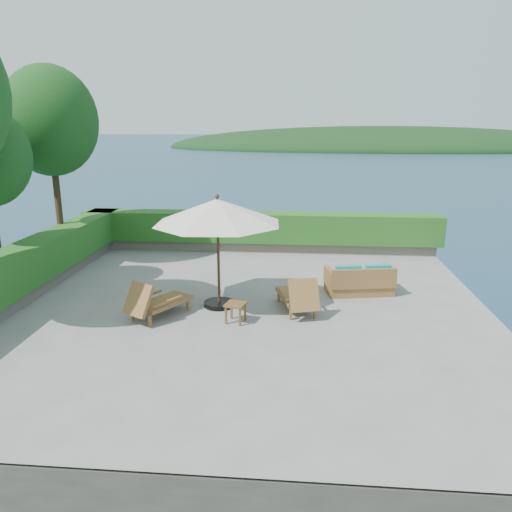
# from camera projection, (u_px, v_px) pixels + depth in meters

# --- Properties ---
(ground) EXTENTS (12.00, 12.00, 0.00)m
(ground) POSITION_uv_depth(u_px,v_px,m) (241.00, 307.00, 12.19)
(ground) COLOR gray
(ground) RESTS_ON ground
(foundation) EXTENTS (12.00, 12.00, 3.00)m
(foundation) POSITION_uv_depth(u_px,v_px,m) (241.00, 365.00, 12.60)
(foundation) COLOR #564F44
(foundation) RESTS_ON ocean
(ocean) EXTENTS (600.00, 600.00, 0.00)m
(ocean) POSITION_uv_depth(u_px,v_px,m) (242.00, 416.00, 12.98)
(ocean) COLOR #173649
(ocean) RESTS_ON ground
(offshore_island) EXTENTS (126.00, 57.60, 12.60)m
(offshore_island) POSITION_uv_depth(u_px,v_px,m) (382.00, 148.00, 145.51)
(offshore_island) COLOR black
(offshore_island) RESTS_ON ocean
(planter_wall_far) EXTENTS (12.00, 0.60, 0.36)m
(planter_wall_far) POSITION_uv_depth(u_px,v_px,m) (259.00, 246.00, 17.53)
(planter_wall_far) COLOR slate
(planter_wall_far) RESTS_ON ground
(planter_wall_left) EXTENTS (0.60, 12.00, 0.36)m
(planter_wall_left) POSITION_uv_depth(u_px,v_px,m) (21.00, 294.00, 12.62)
(planter_wall_left) COLOR slate
(planter_wall_left) RESTS_ON ground
(hedge_far) EXTENTS (12.40, 0.90, 1.00)m
(hedge_far) POSITION_uv_depth(u_px,v_px,m) (260.00, 227.00, 17.36)
(hedge_far) COLOR #204E16
(hedge_far) RESTS_ON planter_wall_far
(hedge_left) EXTENTS (0.90, 12.40, 1.00)m
(hedge_left) POSITION_uv_depth(u_px,v_px,m) (18.00, 269.00, 12.45)
(hedge_left) COLOR #204E16
(hedge_left) RESTS_ON planter_wall_left
(tree_far) EXTENTS (2.80, 2.80, 6.03)m
(tree_far) POSITION_uv_depth(u_px,v_px,m) (50.00, 121.00, 14.64)
(tree_far) COLOR #3C2717
(tree_far) RESTS_ON ground
(patio_umbrella) EXTENTS (3.93, 3.93, 2.77)m
(patio_umbrella) POSITION_uv_depth(u_px,v_px,m) (217.00, 212.00, 11.68)
(patio_umbrella) COLOR black
(patio_umbrella) RESTS_ON ground
(lounge_left) EXTENTS (1.42, 1.73, 0.94)m
(lounge_left) POSITION_uv_depth(u_px,v_px,m) (156.00, 301.00, 11.48)
(lounge_left) COLOR brown
(lounge_left) RESTS_ON ground
(lounge_right) EXTENTS (1.10, 1.78, 0.95)m
(lounge_right) POSITION_uv_depth(u_px,v_px,m) (298.00, 296.00, 11.83)
(lounge_right) COLOR brown
(lounge_right) RESTS_ON ground
(side_table) EXTENTS (0.52, 0.52, 0.46)m
(side_table) POSITION_uv_depth(u_px,v_px,m) (236.00, 307.00, 11.20)
(side_table) COLOR brown
(side_table) RESTS_ON ground
(wicker_loveseat) EXTENTS (1.85, 1.18, 0.84)m
(wicker_loveseat) POSITION_uv_depth(u_px,v_px,m) (360.00, 282.00, 13.11)
(wicker_loveseat) COLOR brown
(wicker_loveseat) RESTS_ON ground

